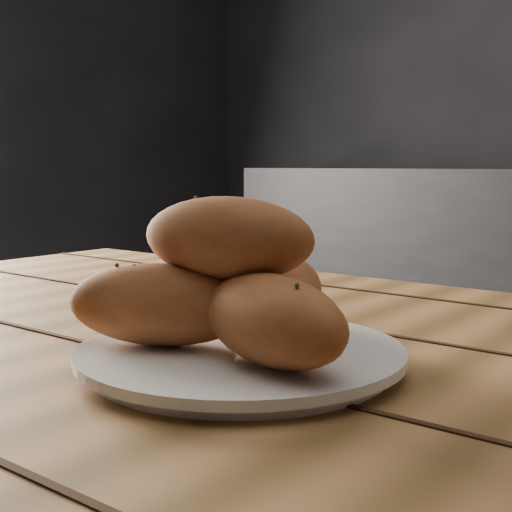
{
  "coord_description": "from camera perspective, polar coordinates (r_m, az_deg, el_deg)",
  "views": [
    {
      "loc": [
        0.5,
        -0.92,
        0.91
      ],
      "look_at": [
        0.14,
        -0.47,
        0.84
      ],
      "focal_mm": 50.0,
      "sensor_mm": 36.0,
      "label": 1
    }
  ],
  "objects": [
    {
      "name": "plate",
      "position": [
        0.58,
        -1.23,
        -8.06
      ],
      "size": [
        0.27,
        0.27,
        0.02
      ],
      "color": "white",
      "rests_on": "table"
    },
    {
      "name": "bread_rolls",
      "position": [
        0.57,
        -1.88,
        -2.66
      ],
      "size": [
        0.27,
        0.24,
        0.12
      ],
      "color": "#B15C31",
      "rests_on": "plate"
    },
    {
      "name": "table",
      "position": [
        0.67,
        4.39,
        -16.33
      ],
      "size": [
        1.52,
        0.81,
        0.75
      ],
      "color": "#9D6A3B",
      "rests_on": "ground"
    }
  ]
}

